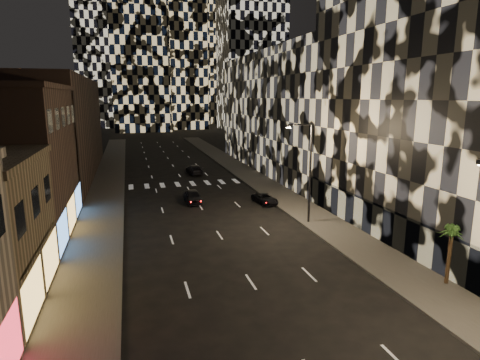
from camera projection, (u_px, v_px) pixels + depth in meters
sidewalk_left at (107, 188)px, 50.88m from camera, size 4.00×120.00×0.15m
sidewalk_right at (256, 179)px, 56.12m from camera, size 4.00×120.00×0.15m
curb_left at (124, 187)px, 51.43m from camera, size 0.20×120.00×0.15m
curb_right at (242, 180)px, 55.57m from camera, size 0.20×120.00×0.15m
retail_brown at (1, 165)px, 32.27m from camera, size 10.00×15.00×12.00m
retail_filler_left at (55, 128)px, 57.07m from camera, size 10.00×40.00×14.00m
midrise_right at (471, 102)px, 32.45m from camera, size 16.00×25.00×22.00m
midrise_base at (380, 222)px, 32.38m from camera, size 0.60×25.00×3.00m
midrise_filler_right at (303, 112)px, 63.52m from camera, size 16.00×40.00×18.00m
streetlight_far at (308, 166)px, 35.75m from camera, size 2.55×0.25×9.00m
car_dark_midlane at (193, 196)px, 43.92m from camera, size 1.75×4.17×1.41m
car_dark_oncoming at (194, 169)px, 60.25m from camera, size 2.16×4.90×1.40m
car_dark_rightlane at (265, 199)px, 43.60m from camera, size 2.26×4.09×1.09m
palm_tree at (451, 235)px, 24.11m from camera, size 1.89×1.91×3.74m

